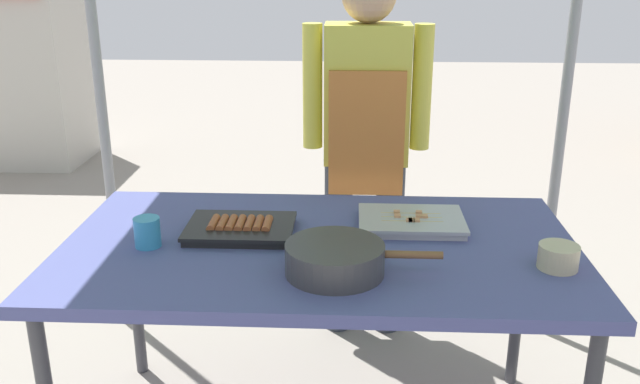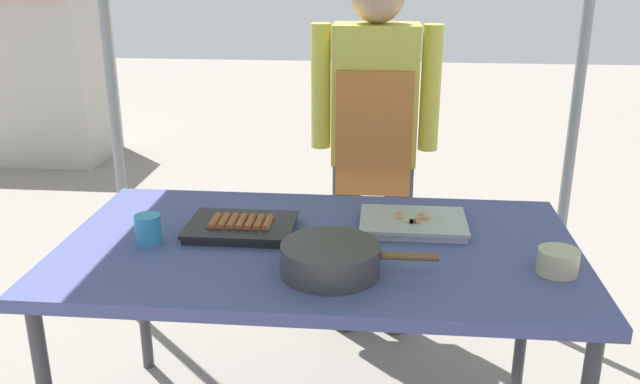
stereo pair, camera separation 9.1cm
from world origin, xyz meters
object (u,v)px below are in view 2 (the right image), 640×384
at_px(tray_meat_skewers, 413,223).
at_px(neighbor_stall_left, 30,44).
at_px(stall_table, 319,258).
at_px(vendor_woman, 374,130).
at_px(condiment_bowl, 558,261).
at_px(drink_cup_near_edge, 148,229).
at_px(cooking_wok, 331,258).
at_px(tray_grilled_sausages, 241,227).

relative_size(tray_meat_skewers, neighbor_stall_left, 0.19).
bearing_deg(stall_table, vendor_woman, 78.85).
relative_size(condiment_bowl, drink_cup_near_edge, 1.25).
relative_size(tray_meat_skewers, cooking_wok, 0.78).
xyz_separation_m(stall_table, condiment_bowl, (0.69, -0.15, 0.09)).
relative_size(stall_table, vendor_woman, 1.03).
height_order(tray_grilled_sausages, tray_meat_skewers, tray_grilled_sausages).
height_order(cooking_wok, neighbor_stall_left, neighbor_stall_left).
distance_m(cooking_wok, vendor_woman, 1.00).
height_order(condiment_bowl, neighbor_stall_left, neighbor_stall_left).
xyz_separation_m(tray_meat_skewers, neighbor_stall_left, (-2.92, 3.17, 0.17)).
xyz_separation_m(cooking_wok, vendor_woman, (0.10, 0.99, 0.12)).
relative_size(stall_table, cooking_wok, 3.63).
bearing_deg(stall_table, cooking_wok, -75.12).
height_order(condiment_bowl, drink_cup_near_edge, drink_cup_near_edge).
bearing_deg(neighbor_stall_left, drink_cup_near_edge, -58.03).
height_order(vendor_woman, neighbor_stall_left, neighbor_stall_left).
height_order(drink_cup_near_edge, vendor_woman, vendor_woman).
relative_size(condiment_bowl, vendor_woman, 0.07).
distance_m(stall_table, condiment_bowl, 0.71).
bearing_deg(tray_grilled_sausages, tray_meat_skewers, 9.36).
bearing_deg(vendor_woman, stall_table, 78.85).
bearing_deg(stall_table, neighbor_stall_left, 128.37).
distance_m(tray_meat_skewers, condiment_bowl, 0.49).
relative_size(tray_grilled_sausages, vendor_woman, 0.22).
bearing_deg(condiment_bowl, drink_cup_near_edge, 175.46).
distance_m(drink_cup_near_edge, neighbor_stall_left, 3.97).
xyz_separation_m(condiment_bowl, neighbor_stall_left, (-3.32, 3.47, 0.15)).
distance_m(stall_table, neighbor_stall_left, 4.24).
distance_m(stall_table, tray_meat_skewers, 0.34).
xyz_separation_m(stall_table, tray_meat_skewers, (0.30, 0.15, 0.07)).
height_order(stall_table, tray_grilled_sausages, tray_grilled_sausages).
relative_size(stall_table, tray_grilled_sausages, 4.67).
xyz_separation_m(stall_table, vendor_woman, (0.15, 0.78, 0.22)).
bearing_deg(drink_cup_near_edge, neighbor_stall_left, 121.97).
height_order(tray_meat_skewers, vendor_woman, vendor_woman).
relative_size(condiment_bowl, neighbor_stall_left, 0.06).
height_order(cooking_wok, condiment_bowl, cooking_wok).
distance_m(tray_grilled_sausages, neighbor_stall_left, 4.03).
bearing_deg(tray_grilled_sausages, drink_cup_near_edge, -157.26).
relative_size(stall_table, tray_meat_skewers, 4.63).
height_order(condiment_bowl, vendor_woman, vendor_woman).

